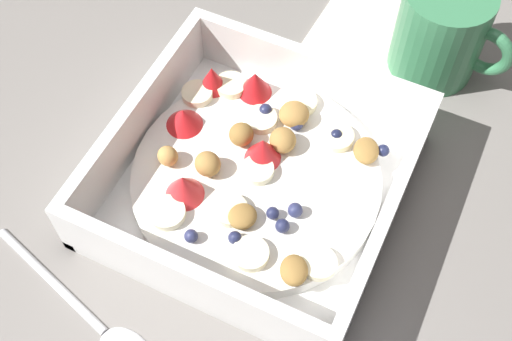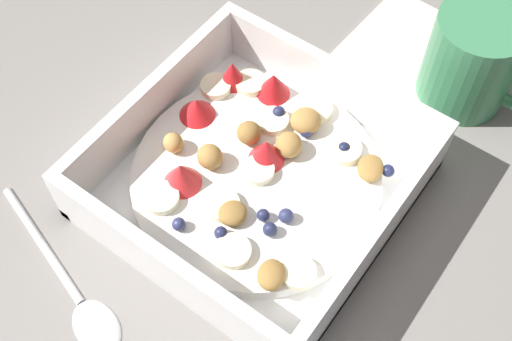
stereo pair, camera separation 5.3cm
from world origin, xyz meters
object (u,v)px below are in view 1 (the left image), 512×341
(spoon, at_px, (101,328))
(folded_napkin, at_px, (380,29))
(coffee_mug, at_px, (442,33))
(fruit_bowl, at_px, (255,175))

(spoon, xyz_separation_m, folded_napkin, (-0.38, 0.08, -0.00))
(spoon, relative_size, coffee_mug, 1.57)
(fruit_bowl, bearing_deg, spoon, -16.73)
(fruit_bowl, relative_size, folded_napkin, 1.90)
(fruit_bowl, relative_size, coffee_mug, 2.08)
(coffee_mug, bearing_deg, folded_napkin, -110.61)
(fruit_bowl, distance_m, folded_napkin, 0.22)
(folded_napkin, bearing_deg, spoon, -12.25)
(coffee_mug, distance_m, folded_napkin, 0.08)
(folded_napkin, bearing_deg, fruit_bowl, -8.82)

